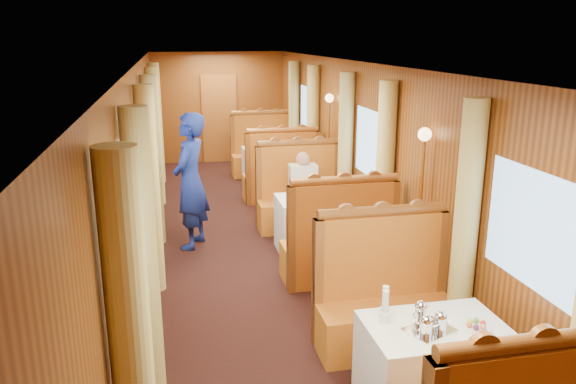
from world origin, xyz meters
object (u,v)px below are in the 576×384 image
object	(u,v)px
banquette_far_aft	(262,154)
teapot_left	(426,329)
banquette_far_fwd	(281,177)
steward	(190,181)
teapot_right	(440,324)
table_near	(433,369)
table_mid	(317,224)
table_far	(271,167)
rose_vase_far	(271,139)
banquette_mid_fwd	(338,248)
teapot_back	(420,314)
banquette_mid_aft	(300,200)
fruit_plate	(476,326)
tea_tray	(429,330)
rose_vase_mid	(315,185)
passenger	(303,184)
banquette_near_aft	(384,304)

from	to	relation	value
banquette_far_aft	teapot_left	xyz separation A→B (m)	(-0.15, -8.15, 0.39)
banquette_far_fwd	steward	xyz separation A→B (m)	(-1.64, -1.96, 0.51)
teapot_right	table_near	bearing A→B (deg)	88.68
table_mid	table_far	distance (m)	3.50
teapot_left	rose_vase_far	distance (m)	7.12
teapot_right	banquette_far_fwd	bearing A→B (deg)	100.75
table_far	steward	world-z (taller)	steward
banquette_mid_fwd	banquette_far_aft	distance (m)	5.53
table_near	teapot_back	distance (m)	0.46
banquette_mid_aft	banquette_far_aft	distance (m)	3.50
fruit_plate	tea_tray	bearing A→B (deg)	174.60
rose_vase_mid	passenger	world-z (taller)	passenger
teapot_right	passenger	size ratio (longest dim) A/B	0.20
table_mid	teapot_right	distance (m)	3.63
teapot_left	steward	distance (m)	4.42
table_mid	tea_tray	size ratio (longest dim) A/B	3.09
table_near	banquette_mid_fwd	xyz separation A→B (m)	(0.00, 2.49, 0.05)
table_far	teapot_right	size ratio (longest dim) A/B	6.74
teapot_left	rose_vase_far	bearing A→B (deg)	103.20
teapot_left	steward	size ratio (longest dim) A/B	0.08
teapot_left	rose_vase_mid	world-z (taller)	rose_vase_mid
banquette_far_aft	teapot_left	bearing A→B (deg)	-91.05
table_mid	teapot_left	world-z (taller)	teapot_left
tea_tray	teapot_right	distance (m)	0.09
banquette_mid_aft	rose_vase_mid	size ratio (longest dim) A/B	3.72
tea_tray	teapot_left	distance (m)	0.11
banquette_near_aft	banquette_mid_aft	distance (m)	3.50
table_far	passenger	bearing A→B (deg)	-90.00
table_near	rose_vase_far	world-z (taller)	rose_vase_far
banquette_mid_fwd	steward	size ratio (longest dim) A/B	0.72
table_far	passenger	size ratio (longest dim) A/B	1.38
teapot_back	passenger	distance (m)	4.21
banquette_far_aft	tea_tray	distance (m)	8.09
table_near	passenger	size ratio (longest dim) A/B	1.38
banquette_mid_fwd	table_near	bearing A→B (deg)	-90.00
rose_vase_mid	steward	distance (m)	1.70
table_mid	banquette_mid_fwd	xyz separation A→B (m)	(0.00, -1.01, 0.05)
tea_tray	teapot_left	size ratio (longest dim) A/B	2.20
table_far	banquette_far_aft	distance (m)	1.02
banquette_near_aft	teapot_right	size ratio (longest dim) A/B	8.61
table_far	rose_vase_far	xyz separation A→B (m)	(-0.00, -0.02, 0.55)
table_mid	rose_vase_mid	distance (m)	0.55
banquette_mid_aft	teapot_back	world-z (taller)	banquette_mid_aft
banquette_near_aft	banquette_mid_aft	xyz separation A→B (m)	(0.00, 3.50, 0.00)
banquette_mid_aft	rose_vase_far	distance (m)	2.52
table_mid	passenger	distance (m)	0.87
tea_tray	teapot_right	xyz separation A→B (m)	(0.06, -0.03, 0.06)
table_mid	banquette_far_fwd	xyz separation A→B (m)	(0.00, 2.49, 0.05)
table_near	table_mid	size ratio (longest dim) A/B	1.00
banquette_near_aft	rose_vase_far	bearing A→B (deg)	90.04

